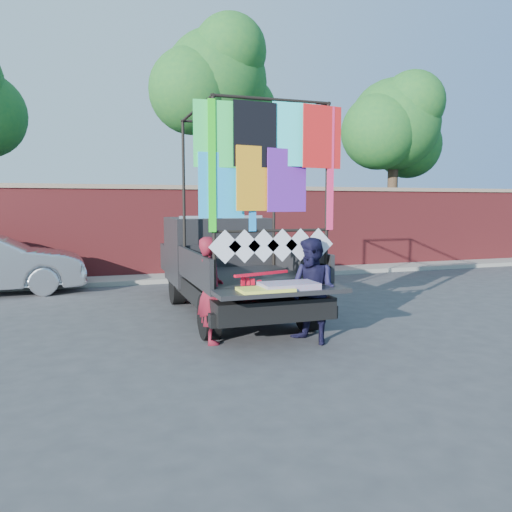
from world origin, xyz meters
name	(u,v)px	position (x,y,z in m)	size (l,w,h in m)	color
ground	(283,334)	(0.00, 0.00, 0.00)	(90.00, 90.00, 0.00)	#38383A
brick_wall	(193,230)	(0.00, 7.00, 1.33)	(30.00, 0.45, 2.61)	maroon
curb	(199,276)	(0.00, 6.30, 0.06)	(30.00, 1.20, 0.12)	gray
tree_mid	(217,86)	(1.02, 8.12, 5.70)	(4.20, 3.30, 7.73)	#38281C
tree_right	(396,128)	(7.52, 8.12, 4.75)	(4.20, 3.30, 6.62)	#38281C
pickup_truck	(223,263)	(-0.36, 2.33, 0.90)	(2.27, 5.70, 3.59)	black
woman	(211,290)	(-1.21, -0.10, 0.80)	(0.58, 0.38, 1.60)	maroon
man	(313,291)	(0.22, -0.62, 0.79)	(0.77, 0.60, 1.59)	black
streamer_bundle	(255,287)	(-0.60, -0.37, 0.86)	(0.93, 0.32, 0.66)	red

